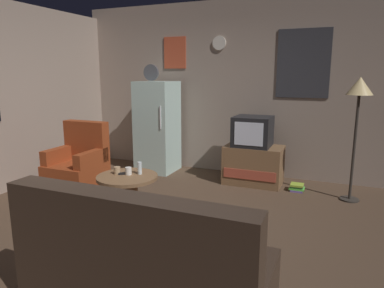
{
  "coord_description": "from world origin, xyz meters",
  "views": [
    {
      "loc": [
        1.7,
        -3.12,
        1.64
      ],
      "look_at": [
        0.01,
        0.9,
        0.75
      ],
      "focal_mm": 32.83,
      "sensor_mm": 36.0,
      "label": 1
    }
  ],
  "objects_px": {
    "tv_stand": "(253,165)",
    "couch": "(145,268)",
    "armchair": "(79,167)",
    "crt_tv": "(253,131)",
    "mug_ceramic_tan": "(117,170)",
    "coffee_table": "(128,194)",
    "standing_lamp": "(359,96)",
    "mug_ceramic_white": "(128,171)",
    "book_stack": "(297,187)",
    "fridge": "(157,127)",
    "remote_control": "(125,173)",
    "wine_glass": "(140,168)"
  },
  "relations": [
    {
      "from": "crt_tv",
      "to": "book_stack",
      "type": "xyz_separation_m",
      "value": [
        0.68,
        -0.11,
        -0.74
      ]
    },
    {
      "from": "wine_glass",
      "to": "book_stack",
      "type": "height_order",
      "value": "wine_glass"
    },
    {
      "from": "crt_tv",
      "to": "remote_control",
      "type": "relative_size",
      "value": 3.6
    },
    {
      "from": "coffee_table",
      "to": "mug_ceramic_white",
      "type": "distance_m",
      "value": 0.27
    },
    {
      "from": "armchair",
      "to": "couch",
      "type": "bearing_deg",
      "value": -40.89
    },
    {
      "from": "tv_stand",
      "to": "wine_glass",
      "type": "height_order",
      "value": "wine_glass"
    },
    {
      "from": "crt_tv",
      "to": "mug_ceramic_tan",
      "type": "bearing_deg",
      "value": -126.98
    },
    {
      "from": "remote_control",
      "to": "book_stack",
      "type": "relative_size",
      "value": 0.74
    },
    {
      "from": "crt_tv",
      "to": "couch",
      "type": "xyz_separation_m",
      "value": [
        -0.01,
        -3.13,
        -0.48
      ]
    },
    {
      "from": "book_stack",
      "to": "fridge",
      "type": "bearing_deg",
      "value": 175.28
    },
    {
      "from": "standing_lamp",
      "to": "mug_ceramic_white",
      "type": "xyz_separation_m",
      "value": [
        -2.47,
        -1.4,
        -0.87
      ]
    },
    {
      "from": "tv_stand",
      "to": "crt_tv",
      "type": "height_order",
      "value": "crt_tv"
    },
    {
      "from": "crt_tv",
      "to": "standing_lamp",
      "type": "bearing_deg",
      "value": -9.11
    },
    {
      "from": "tv_stand",
      "to": "coffee_table",
      "type": "height_order",
      "value": "tv_stand"
    },
    {
      "from": "wine_glass",
      "to": "coffee_table",
      "type": "bearing_deg",
      "value": -133.96
    },
    {
      "from": "couch",
      "to": "remote_control",
      "type": "bearing_deg",
      "value": 127.36
    },
    {
      "from": "remote_control",
      "to": "crt_tv",
      "type": "bearing_deg",
      "value": 22.42
    },
    {
      "from": "crt_tv",
      "to": "wine_glass",
      "type": "bearing_deg",
      "value": -122.64
    },
    {
      "from": "coffee_table",
      "to": "couch",
      "type": "bearing_deg",
      "value": -53.32
    },
    {
      "from": "tv_stand",
      "to": "mug_ceramic_tan",
      "type": "xyz_separation_m",
      "value": [
        -1.28,
        -1.66,
        0.21
      ]
    },
    {
      "from": "wine_glass",
      "to": "crt_tv",
      "type": "bearing_deg",
      "value": 57.36
    },
    {
      "from": "mug_ceramic_white",
      "to": "armchair",
      "type": "bearing_deg",
      "value": 160.88
    },
    {
      "from": "crt_tv",
      "to": "coffee_table",
      "type": "relative_size",
      "value": 0.75
    },
    {
      "from": "fridge",
      "to": "armchair",
      "type": "distance_m",
      "value": 1.5
    },
    {
      "from": "armchair",
      "to": "book_stack",
      "type": "height_order",
      "value": "armchair"
    },
    {
      "from": "mug_ceramic_white",
      "to": "armchair",
      "type": "relative_size",
      "value": 0.09
    },
    {
      "from": "fridge",
      "to": "wine_glass",
      "type": "bearing_deg",
      "value": -68.79
    },
    {
      "from": "coffee_table",
      "to": "mug_ceramic_tan",
      "type": "relative_size",
      "value": 8.0
    },
    {
      "from": "coffee_table",
      "to": "armchair",
      "type": "xyz_separation_m",
      "value": [
        -1.08,
        0.41,
        0.11
      ]
    },
    {
      "from": "fridge",
      "to": "remote_control",
      "type": "height_order",
      "value": "fridge"
    },
    {
      "from": "mug_ceramic_tan",
      "to": "crt_tv",
      "type": "bearing_deg",
      "value": 53.02
    },
    {
      "from": "coffee_table",
      "to": "remote_control",
      "type": "xyz_separation_m",
      "value": [
        -0.05,
        0.03,
        0.23
      ]
    },
    {
      "from": "crt_tv",
      "to": "couch",
      "type": "relative_size",
      "value": 0.32
    },
    {
      "from": "wine_glass",
      "to": "mug_ceramic_white",
      "type": "relative_size",
      "value": 1.67
    },
    {
      "from": "standing_lamp",
      "to": "coffee_table",
      "type": "relative_size",
      "value": 2.21
    },
    {
      "from": "tv_stand",
      "to": "couch",
      "type": "distance_m",
      "value": 3.13
    },
    {
      "from": "couch",
      "to": "book_stack",
      "type": "distance_m",
      "value": 3.11
    },
    {
      "from": "tv_stand",
      "to": "armchair",
      "type": "xyz_separation_m",
      "value": [
        -2.21,
        -1.25,
        0.05
      ]
    },
    {
      "from": "fridge",
      "to": "mug_ceramic_tan",
      "type": "bearing_deg",
      "value": -77.58
    },
    {
      "from": "tv_stand",
      "to": "couch",
      "type": "height_order",
      "value": "couch"
    },
    {
      "from": "mug_ceramic_white",
      "to": "couch",
      "type": "bearing_deg",
      "value": -53.92
    },
    {
      "from": "mug_ceramic_tan",
      "to": "book_stack",
      "type": "relative_size",
      "value": 0.44
    },
    {
      "from": "fridge",
      "to": "standing_lamp",
      "type": "height_order",
      "value": "fridge"
    },
    {
      "from": "couch",
      "to": "armchair",
      "type": "bearing_deg",
      "value": 139.11
    },
    {
      "from": "standing_lamp",
      "to": "coffee_table",
      "type": "xyz_separation_m",
      "value": [
        -2.46,
        -1.45,
        -1.13
      ]
    },
    {
      "from": "fridge",
      "to": "mug_ceramic_white",
      "type": "height_order",
      "value": "fridge"
    },
    {
      "from": "fridge",
      "to": "armchair",
      "type": "relative_size",
      "value": 1.84
    },
    {
      "from": "mug_ceramic_tan",
      "to": "book_stack",
      "type": "distance_m",
      "value": 2.51
    },
    {
      "from": "remote_control",
      "to": "standing_lamp",
      "type": "bearing_deg",
      "value": -2.96
    },
    {
      "from": "standing_lamp",
      "to": "armchair",
      "type": "bearing_deg",
      "value": -163.73
    }
  ]
}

